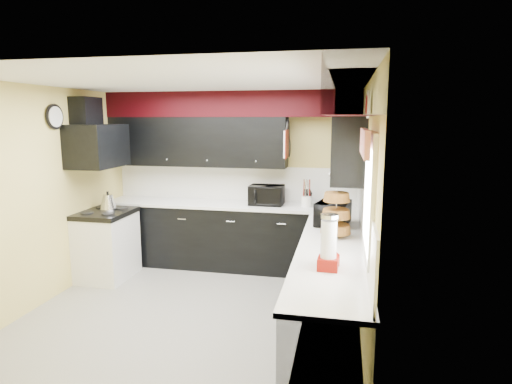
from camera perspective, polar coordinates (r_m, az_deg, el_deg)
ground at (r=5.02m, az=-8.14°, el=-15.43°), size 3.60×3.60×0.00m
wall_back at (r=6.33m, az=-2.91°, el=1.77°), size 3.60×0.06×2.50m
wall_right at (r=4.36m, az=14.33°, el=-2.18°), size 0.06×3.60×2.50m
wall_left at (r=5.51m, az=-26.38°, el=-0.44°), size 0.06×3.60×2.50m
ceiling at (r=4.56m, az=-8.92°, el=14.32°), size 3.60×3.60×0.06m
cab_back at (r=6.21m, az=-3.55°, el=-5.95°), size 3.60×0.60×0.90m
cab_right at (r=4.30m, az=9.94°, el=-13.35°), size 0.60×3.00×0.90m
counter_back at (r=6.10m, az=-3.59°, el=-1.69°), size 3.62×0.64×0.04m
counter_right at (r=4.14m, az=10.13°, el=-7.35°), size 0.64×3.02×0.04m
splash_back at (r=6.32m, az=-2.93°, el=1.22°), size 3.60×0.02×0.50m
splash_right at (r=4.37m, az=14.16°, el=-2.94°), size 0.02×3.60×0.50m
upper_back at (r=6.25m, az=-7.83°, el=6.66°), size 2.60×0.35×0.70m
upper_right at (r=5.17m, az=12.21°, el=5.90°), size 0.35×1.80×0.70m
soffit_back at (r=6.09m, az=-3.43°, el=11.60°), size 3.60×0.36×0.35m
soffit_right at (r=4.09m, az=12.51°, el=12.30°), size 0.36×3.24×0.35m
stove at (r=6.12m, az=-19.24°, el=-6.90°), size 0.60×0.75×0.86m
cooktop at (r=6.01m, az=-19.48°, el=-2.69°), size 0.62×0.77×0.06m
hood at (r=5.92m, az=-20.39°, el=5.78°), size 0.50×0.78×0.55m
hood_duct at (r=5.98m, az=-21.70°, el=9.77°), size 0.24×0.40×0.40m
window at (r=3.42m, az=14.93°, el=-0.32°), size 0.03×0.86×0.96m
valance at (r=3.37m, az=14.29°, el=6.43°), size 0.04×0.88×0.20m
pan_top at (r=5.86m, az=4.27°, el=8.48°), size 0.03×0.22×0.40m
pan_mid at (r=5.74m, az=4.06°, el=5.96°), size 0.03×0.28×0.46m
pan_low at (r=6.00m, az=4.39°, el=5.84°), size 0.03×0.24×0.42m
cut_board at (r=5.62m, az=4.01°, el=6.39°), size 0.03×0.26×0.35m
baskets at (r=4.41m, az=10.63°, el=-2.81°), size 0.27×0.27×0.50m
clock at (r=5.62m, az=-25.26°, el=9.07°), size 0.03×0.30×0.30m
deco_plate at (r=3.92m, az=14.73°, el=11.23°), size 0.03×0.24×0.24m
toaster_oven at (r=5.96m, az=1.39°, el=-0.42°), size 0.47×0.40×0.27m
microwave at (r=4.92m, az=10.22°, el=-2.80°), size 0.42×0.54×0.26m
utensil_crock at (r=5.85m, az=6.75°, el=-1.27°), size 0.18×0.18×0.15m
knife_block at (r=5.94m, az=6.84°, el=-0.80°), size 0.13×0.16×0.21m
kettle at (r=6.13m, az=-19.12°, el=-1.23°), size 0.24×0.24×0.19m
dispenser_a at (r=3.58m, az=9.87°, el=-6.90°), size 0.16×0.16×0.34m
dispenser_b at (r=3.45m, az=9.66°, el=-6.73°), size 0.17×0.17×0.44m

